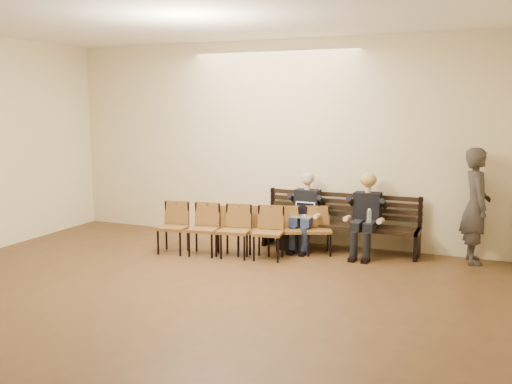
% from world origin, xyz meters
% --- Properties ---
extents(ground, '(10.00, 10.00, 0.00)m').
position_xyz_m(ground, '(0.00, 0.00, 0.00)').
color(ground, '#53391C').
rests_on(ground, ground).
extents(room_walls, '(8.02, 10.01, 3.51)m').
position_xyz_m(room_walls, '(0.00, 0.79, 2.54)').
color(room_walls, beige).
rests_on(room_walls, ground).
extents(bench, '(2.60, 0.90, 0.45)m').
position_xyz_m(bench, '(1.30, 4.65, 0.23)').
color(bench, black).
rests_on(bench, ground).
extents(seated_man, '(0.51, 0.71, 1.23)m').
position_xyz_m(seated_man, '(0.75, 4.53, 0.62)').
color(seated_man, black).
rests_on(seated_man, ground).
extents(seated_woman, '(0.53, 0.73, 1.23)m').
position_xyz_m(seated_woman, '(1.76, 4.53, 0.61)').
color(seated_woman, black).
rests_on(seated_woman, ground).
extents(laptop, '(0.35, 0.28, 0.24)m').
position_xyz_m(laptop, '(0.76, 4.32, 0.57)').
color(laptop, silver).
rests_on(laptop, bench).
extents(water_bottle, '(0.07, 0.07, 0.23)m').
position_xyz_m(water_bottle, '(1.87, 4.29, 0.56)').
color(water_bottle, silver).
rests_on(water_bottle, bench).
extents(bag, '(0.48, 0.40, 0.30)m').
position_xyz_m(bag, '(0.60, 4.35, 0.15)').
color(bag, black).
rests_on(bag, ground).
extents(passerby, '(0.65, 0.83, 2.03)m').
position_xyz_m(passerby, '(3.38, 4.75, 1.02)').
color(passerby, '#332E2A').
rests_on(passerby, ground).
extents(chair_row_front, '(1.88, 1.13, 0.77)m').
position_xyz_m(chair_row_front, '(0.38, 4.00, 0.38)').
color(chair_row_front, brown).
rests_on(chair_row_front, ground).
extents(chair_row_back, '(2.08, 0.76, 0.84)m').
position_xyz_m(chair_row_back, '(-0.36, 3.56, 0.42)').
color(chair_row_back, brown).
rests_on(chair_row_back, ground).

